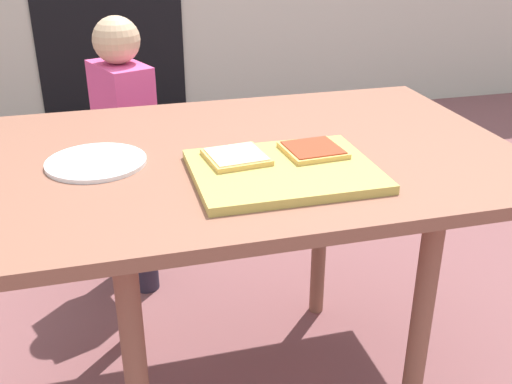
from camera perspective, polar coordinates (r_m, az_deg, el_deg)
The scene contains 6 objects.
dining_table at distance 1.51m, azimuth -0.67°, elevation 1.07°, with size 1.30×0.88×0.76m.
cutting_board at distance 1.34m, azimuth 2.61°, elevation 2.00°, with size 0.40×0.32×0.02m, color tan.
pizza_slice_far_right at distance 1.41m, azimuth 5.39°, elevation 3.97°, with size 0.14×0.14×0.01m.
pizza_slice_far_left at distance 1.37m, azimuth -1.87°, elevation 3.34°, with size 0.15×0.15×0.01m.
plate_white_left at distance 1.44m, azimuth -14.81°, elevation 2.74°, with size 0.23×0.23×0.01m, color white.
child_left at distance 2.16m, azimuth -12.10°, elevation 4.55°, with size 0.22×0.27×0.99m.
Camera 1 is at (-0.34, -1.34, 1.30)m, focal length 42.53 mm.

